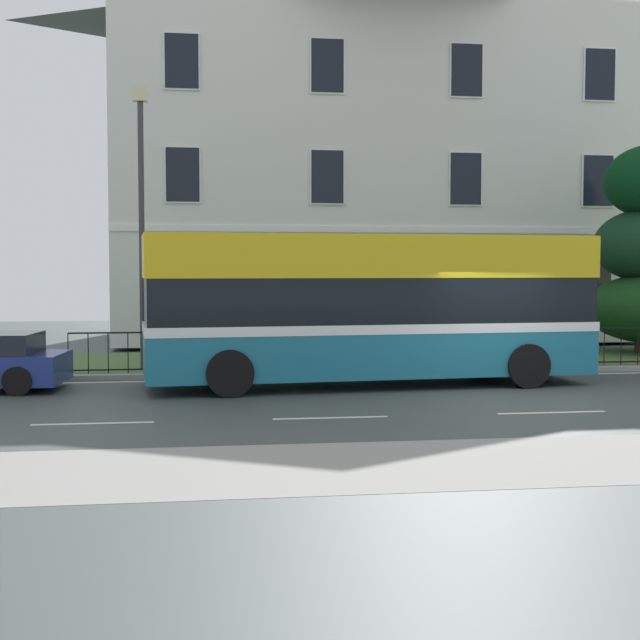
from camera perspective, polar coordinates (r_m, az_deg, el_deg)
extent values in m
cube|color=#3E4545|center=(18.06, 12.49, -5.03)|extent=(60.00, 56.00, 0.06)
cube|color=silver|center=(21.48, 9.08, -3.58)|extent=(54.00, 0.14, 0.01)
cube|color=silver|center=(15.25, -14.44, -6.46)|extent=(2.00, 0.12, 0.01)
cube|color=silver|center=(15.32, 0.68, -6.31)|extent=(2.00, 0.12, 0.01)
cube|color=silver|center=(16.40, 14.71, -5.78)|extent=(2.00, 0.12, 0.01)
cube|color=#9E9E99|center=(21.92, 8.72, -3.29)|extent=(57.00, 0.24, 0.12)
cube|color=#466637|center=(24.60, 6.84, -2.56)|extent=(57.00, 5.35, 0.12)
cube|color=silver|center=(33.70, 2.99, 8.68)|extent=(18.03, 10.32, 11.21)
pyramid|color=#3B423F|center=(34.87, 3.02, 19.10)|extent=(18.39, 10.53, 1.45)
cube|color=white|center=(28.50, 4.98, 5.83)|extent=(18.03, 0.06, 0.20)
cube|color=#2D333D|center=(28.49, 4.96, 0.59)|extent=(1.10, 0.06, 2.20)
cube|color=white|center=(27.74, -8.78, 2.14)|extent=(1.12, 0.04, 1.75)
cube|color=black|center=(27.72, -8.78, 2.14)|extent=(1.02, 0.03, 1.65)
cube|color=white|center=(28.05, 0.47, 2.19)|extent=(1.12, 0.04, 1.75)
cube|color=black|center=(28.03, 0.48, 2.19)|extent=(1.02, 0.03, 1.65)
cube|color=white|center=(29.06, 9.30, 2.18)|extent=(1.12, 0.04, 1.75)
cube|color=black|center=(29.04, 9.31, 2.18)|extent=(1.02, 0.03, 1.65)
cube|color=white|center=(30.70, 17.36, 2.13)|extent=(1.12, 0.04, 1.75)
cube|color=black|center=(30.68, 17.38, 2.13)|extent=(1.02, 0.03, 1.65)
cube|color=white|center=(27.89, -8.84, 9.24)|extent=(1.12, 0.04, 1.75)
cube|color=black|center=(27.87, -8.84, 9.25)|extent=(1.02, 0.03, 1.65)
cube|color=white|center=(28.19, 0.48, 9.22)|extent=(1.12, 0.04, 1.75)
cube|color=black|center=(28.17, 0.48, 9.22)|extent=(1.02, 0.03, 1.65)
cube|color=white|center=(29.20, 9.37, 8.97)|extent=(1.12, 0.04, 1.75)
cube|color=black|center=(29.18, 9.38, 8.97)|extent=(1.02, 0.03, 1.65)
cube|color=white|center=(30.83, 17.48, 8.56)|extent=(1.12, 0.04, 1.75)
cube|color=black|center=(30.81, 17.49, 8.56)|extent=(1.02, 0.03, 1.65)
cube|color=white|center=(28.46, -8.91, 16.17)|extent=(1.12, 0.04, 1.75)
cube|color=black|center=(28.44, -8.91, 16.17)|extent=(1.02, 0.03, 1.65)
cube|color=white|center=(28.75, 0.48, 16.07)|extent=(1.12, 0.04, 1.75)
cube|color=black|center=(28.73, 0.48, 16.08)|extent=(1.02, 0.03, 1.65)
cube|color=white|center=(29.74, 9.43, 15.60)|extent=(1.12, 0.04, 1.75)
cube|color=black|center=(29.72, 9.44, 15.60)|extent=(1.02, 0.03, 1.65)
cube|color=white|center=(31.35, 17.59, 14.85)|extent=(1.12, 0.04, 1.75)
cube|color=black|center=(31.33, 17.60, 14.85)|extent=(1.02, 0.03, 1.65)
cube|color=black|center=(22.13, 8.79, -0.60)|extent=(18.70, 0.04, 0.04)
cube|color=black|center=(22.21, 8.77, -2.84)|extent=(18.70, 0.04, 0.04)
cylinder|color=black|center=(21.43, -15.92, -2.09)|extent=(0.02, 0.02, 0.95)
cylinder|color=black|center=(21.37, -14.71, -2.09)|extent=(0.02, 0.02, 0.95)
cylinder|color=black|center=(21.32, -13.49, -2.08)|extent=(0.02, 0.02, 0.95)
cylinder|color=black|center=(21.28, -12.27, -2.08)|extent=(0.02, 0.02, 0.95)
cylinder|color=black|center=(21.25, -11.04, -2.07)|extent=(0.02, 0.02, 0.95)
cylinder|color=black|center=(21.24, -9.81, -2.06)|extent=(0.02, 0.02, 0.95)
cylinder|color=black|center=(21.23, -8.58, -2.05)|extent=(0.02, 0.02, 0.95)
cylinder|color=black|center=(21.23, -7.35, -2.04)|extent=(0.02, 0.02, 0.95)
cylinder|color=black|center=(21.24, -6.12, -2.03)|extent=(0.02, 0.02, 0.95)
cylinder|color=black|center=(21.26, -4.89, -2.02)|extent=(0.02, 0.02, 0.95)
cylinder|color=black|center=(21.29, -3.66, -2.01)|extent=(0.02, 0.02, 0.95)
cylinder|color=black|center=(21.32, -2.44, -1.99)|extent=(0.02, 0.02, 0.95)
cylinder|color=black|center=(21.37, -1.22, -1.98)|extent=(0.02, 0.02, 0.95)
cylinder|color=black|center=(21.43, -0.01, -1.96)|extent=(0.02, 0.02, 0.95)
cylinder|color=black|center=(21.50, 1.19, -1.95)|extent=(0.02, 0.02, 0.95)
cylinder|color=black|center=(21.58, 2.39, -1.93)|extent=(0.02, 0.02, 0.95)
cylinder|color=black|center=(21.66, 3.58, -1.91)|extent=(0.02, 0.02, 0.95)
cylinder|color=black|center=(21.76, 4.75, -1.90)|extent=(0.02, 0.02, 0.95)
cylinder|color=black|center=(21.86, 5.92, -1.88)|extent=(0.02, 0.02, 0.95)
cylinder|color=black|center=(21.98, 7.07, -1.86)|extent=(0.02, 0.02, 0.95)
cylinder|color=black|center=(22.10, 8.22, -1.84)|extent=(0.02, 0.02, 0.95)
cylinder|color=black|center=(22.23, 9.35, -1.82)|extent=(0.02, 0.02, 0.95)
cylinder|color=black|center=(22.37, 10.46, -1.80)|extent=(0.02, 0.02, 0.95)
cylinder|color=black|center=(22.52, 11.56, -1.78)|extent=(0.02, 0.02, 0.95)
cylinder|color=black|center=(22.68, 12.65, -1.75)|extent=(0.02, 0.02, 0.95)
cylinder|color=black|center=(22.84, 13.72, -1.73)|extent=(0.02, 0.02, 0.95)
cylinder|color=black|center=(23.02, 14.77, -1.71)|extent=(0.02, 0.02, 0.95)
cylinder|color=black|center=(23.20, 15.81, -1.69)|extent=(0.02, 0.02, 0.95)
cylinder|color=black|center=(23.38, 16.84, -1.67)|extent=(0.02, 0.02, 0.95)
cylinder|color=black|center=(23.58, 17.84, -1.64)|extent=(0.02, 0.02, 0.95)
cylinder|color=black|center=(23.78, 18.83, -1.62)|extent=(0.02, 0.02, 0.95)
cylinder|color=black|center=(23.99, 19.80, -1.60)|extent=(0.02, 0.02, 0.95)
cube|color=#1C6A84|center=(19.53, 3.16, -1.87)|extent=(9.90, 3.23, 1.09)
cube|color=white|center=(19.49, 3.16, -0.39)|extent=(9.92, 3.25, 0.20)
cube|color=black|center=(19.46, 3.17, 1.24)|extent=(9.81, 3.18, 1.03)
cube|color=gold|center=(19.45, 3.18, 4.09)|extent=(9.90, 3.23, 0.91)
cube|color=black|center=(21.30, 15.94, 1.16)|extent=(0.22, 2.09, 0.95)
cube|color=black|center=(21.29, 15.98, 3.78)|extent=(0.20, 1.79, 0.58)
cylinder|color=silver|center=(22.09, 14.90, -2.22)|extent=(0.06, 0.20, 0.20)
cylinder|color=silver|center=(20.70, 16.93, -2.62)|extent=(0.06, 0.20, 0.20)
cylinder|color=black|center=(21.74, 10.49, -2.25)|extent=(0.98, 0.37, 0.96)
cylinder|color=black|center=(19.57, 13.22, -2.89)|extent=(0.98, 0.37, 0.96)
cylinder|color=black|center=(20.14, -6.62, -2.66)|extent=(0.98, 0.37, 0.96)
cylinder|color=black|center=(17.78, -5.84, -3.44)|extent=(0.98, 0.37, 0.96)
cylinder|color=black|center=(18.92, -18.91, -3.75)|extent=(0.61, 0.23, 0.60)
cylinder|color=black|center=(20.60, -17.60, -3.16)|extent=(0.61, 0.23, 0.60)
cylinder|color=#333338|center=(22.13, -11.42, 5.33)|extent=(0.14, 0.14, 6.50)
cube|color=beige|center=(22.52, -11.52, 14.09)|extent=(0.36, 0.24, 0.36)
cylinder|color=#4C4742|center=(23.64, 13.50, -1.55)|extent=(0.52, 0.52, 0.96)
ellipsoid|color=black|center=(23.60, 13.51, -0.17)|extent=(0.53, 0.53, 0.18)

